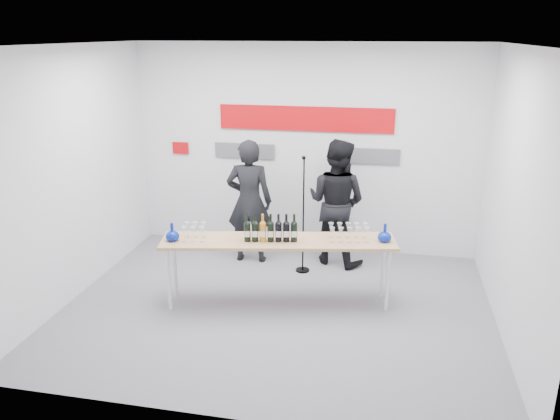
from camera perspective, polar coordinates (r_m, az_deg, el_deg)
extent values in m
plane|color=slate|center=(6.60, -0.30, -10.14)|extent=(5.00, 5.00, 0.00)
cube|color=silver|center=(7.95, 2.64, 6.32)|extent=(5.00, 0.04, 3.00)
cube|color=#BC080D|center=(7.84, 2.65, 9.50)|extent=(2.50, 0.02, 0.35)
cube|color=#59595E|center=(8.11, -3.73, 6.19)|extent=(0.90, 0.02, 0.22)
cube|color=#59595E|center=(7.84, 9.14, 5.58)|extent=(0.90, 0.02, 0.22)
cube|color=#BC080D|center=(8.42, -10.35, 6.38)|extent=(0.25, 0.02, 0.18)
cube|color=tan|center=(6.37, -0.18, -3.27)|extent=(2.78, 1.04, 0.04)
cylinder|color=silver|center=(6.51, -11.54, -7.09)|extent=(0.05, 0.05, 0.78)
cylinder|color=silver|center=(6.48, 11.21, -7.22)|extent=(0.05, 0.05, 0.78)
cylinder|color=silver|center=(6.84, -10.93, -5.80)|extent=(0.05, 0.05, 0.78)
cylinder|color=silver|center=(6.80, 10.68, -5.91)|extent=(0.05, 0.05, 0.78)
imported|color=black|center=(7.60, -3.22, 0.90)|extent=(0.67, 0.47, 1.75)
imported|color=black|center=(7.57, 5.90, 0.81)|extent=(1.04, 0.93, 1.76)
cylinder|color=black|center=(7.54, 2.37, -6.29)|extent=(0.19, 0.19, 0.02)
cylinder|color=black|center=(7.25, 2.45, -0.70)|extent=(0.02, 0.02, 1.57)
sphere|color=black|center=(7.00, 2.50, 5.47)|extent=(0.05, 0.05, 0.05)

